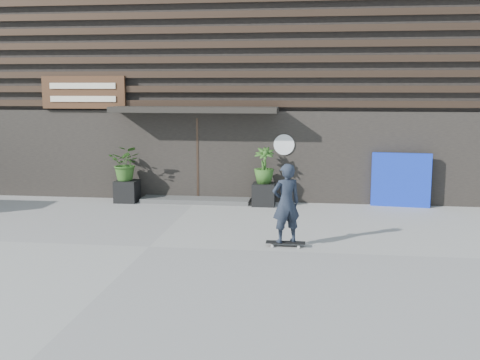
# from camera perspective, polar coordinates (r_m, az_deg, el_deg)

# --- Properties ---
(ground) EXTENTS (80.00, 80.00, 0.00)m
(ground) POSITION_cam_1_polar(r_m,az_deg,el_deg) (11.75, -8.91, -6.49)
(ground) COLOR gray
(ground) RESTS_ON ground
(entrance_step) EXTENTS (3.00, 0.80, 0.12)m
(entrance_step) POSITION_cam_1_polar(r_m,az_deg,el_deg) (16.09, -4.35, -1.97)
(entrance_step) COLOR #464644
(entrance_step) RESTS_ON ground
(planter_pot_left) EXTENTS (0.60, 0.60, 0.60)m
(planter_pot_left) POSITION_cam_1_polar(r_m,az_deg,el_deg) (16.34, -11.04, -1.08)
(planter_pot_left) COLOR black
(planter_pot_left) RESTS_ON ground
(bamboo_left) EXTENTS (0.86, 0.75, 0.96)m
(bamboo_left) POSITION_cam_1_polar(r_m,az_deg,el_deg) (16.23, -11.12, 1.63)
(bamboo_left) COLOR #2D591E
(bamboo_left) RESTS_ON planter_pot_left
(planter_pot_right) EXTENTS (0.60, 0.60, 0.60)m
(planter_pot_right) POSITION_cam_1_polar(r_m,az_deg,el_deg) (15.58, 2.36, -1.41)
(planter_pot_right) COLOR black
(planter_pot_right) RESTS_ON ground
(bamboo_right) EXTENTS (0.54, 0.54, 0.96)m
(bamboo_right) POSITION_cam_1_polar(r_m,az_deg,el_deg) (15.45, 2.37, 1.43)
(bamboo_right) COLOR #2D591E
(bamboo_right) RESTS_ON planter_pot_right
(blue_tarp) EXTENTS (1.53, 0.27, 1.43)m
(blue_tarp) POSITION_cam_1_polar(r_m,az_deg,el_deg) (15.91, 15.52, 0.00)
(blue_tarp) COLOR #0D27B5
(blue_tarp) RESTS_ON ground
(building) EXTENTS (18.00, 11.00, 8.00)m
(building) POSITION_cam_1_polar(r_m,az_deg,el_deg) (21.09, -1.48, 11.39)
(building) COLOR black
(building) RESTS_ON ground
(skateboarder) EXTENTS (0.78, 0.58, 1.67)m
(skateboarder) POSITION_cam_1_polar(r_m,az_deg,el_deg) (11.45, 4.55, -2.32)
(skateboarder) COLOR black
(skateboarder) RESTS_ON ground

